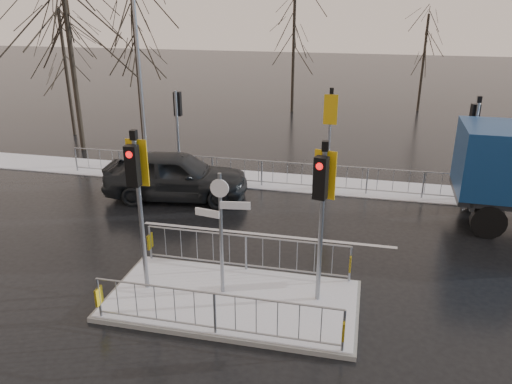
# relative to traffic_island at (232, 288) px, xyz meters

# --- Properties ---
(ground) EXTENTS (120.00, 120.00, 0.00)m
(ground) POSITION_rel_traffic_island_xyz_m (0.01, -0.01, -0.39)
(ground) COLOR black
(ground) RESTS_ON ground
(snow_verge) EXTENTS (30.00, 2.00, 0.04)m
(snow_verge) POSITION_rel_traffic_island_xyz_m (0.01, 8.59, -0.37)
(snow_verge) COLOR white
(snow_verge) RESTS_ON ground
(lane_markings) EXTENTS (8.00, 11.38, 0.01)m
(lane_markings) POSITION_rel_traffic_island_xyz_m (0.01, -0.34, -0.39)
(lane_markings) COLOR silver
(lane_markings) RESTS_ON ground
(traffic_island) EXTENTS (6.00, 3.04, 4.15)m
(traffic_island) POSITION_rel_traffic_island_xyz_m (0.00, 0.00, 0.00)
(traffic_island) COLOR slate
(traffic_island) RESTS_ON ground
(far_kerb_fixtures) EXTENTS (18.00, 0.65, 3.83)m
(far_kerb_fixtures) POSITION_rel_traffic_island_xyz_m (0.31, 8.08, 0.63)
(far_kerb_fixtures) COLOR gray
(far_kerb_fixtures) RESTS_ON ground
(car_far_lane) EXTENTS (5.37, 2.71, 1.75)m
(car_far_lane) POSITION_rel_traffic_island_xyz_m (-3.75, 6.09, 0.49)
(car_far_lane) COLOR black
(car_far_lane) RESTS_ON ground
(tree_near_a) EXTENTS (4.75, 4.75, 8.97)m
(tree_near_a) POSITION_rel_traffic_island_xyz_m (-10.49, 10.99, 5.72)
(tree_near_a) COLOR black
(tree_near_a) RESTS_ON ground
(tree_near_b) EXTENTS (4.00, 4.00, 7.55)m
(tree_near_b) POSITION_rel_traffic_island_xyz_m (-7.99, 12.49, 4.76)
(tree_near_b) COLOR black
(tree_near_b) RESTS_ON ground
(tree_near_c) EXTENTS (3.50, 3.50, 6.61)m
(tree_near_c) POSITION_rel_traffic_island_xyz_m (-12.49, 13.49, 4.11)
(tree_near_c) COLOR black
(tree_near_c) RESTS_ON ground
(tree_far_a) EXTENTS (3.75, 3.75, 7.08)m
(tree_far_a) POSITION_rel_traffic_island_xyz_m (-1.99, 21.99, 4.43)
(tree_far_a) COLOR black
(tree_far_a) RESTS_ON ground
(tree_far_b) EXTENTS (3.25, 3.25, 6.14)m
(tree_far_b) POSITION_rel_traffic_island_xyz_m (6.01, 23.99, 3.79)
(tree_far_b) COLOR black
(tree_far_b) RESTS_ON ground
(street_lamp_left) EXTENTS (1.25, 0.18, 8.20)m
(street_lamp_left) POSITION_rel_traffic_island_xyz_m (-6.42, 9.49, 4.10)
(street_lamp_left) COLOR gray
(street_lamp_left) RESTS_ON ground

